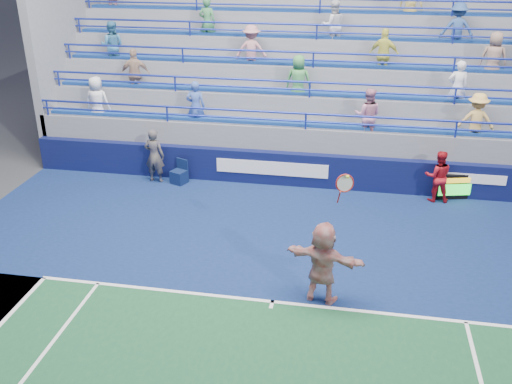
% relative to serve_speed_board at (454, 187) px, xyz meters
% --- Properties ---
extents(ground, '(120.00, 120.00, 0.00)m').
position_rel_serve_speed_board_xyz_m(ground, '(-4.62, -6.30, -0.41)').
color(ground, '#333538').
extents(sponsor_wall, '(18.00, 0.32, 1.10)m').
position_rel_serve_speed_board_xyz_m(sponsor_wall, '(-4.62, 0.20, 0.14)').
color(sponsor_wall, '#0B103C').
rests_on(sponsor_wall, ground).
extents(bleacher_stand, '(18.00, 5.60, 6.13)m').
position_rel_serve_speed_board_xyz_m(bleacher_stand, '(-4.63, 3.97, 1.14)').
color(bleacher_stand, slate).
rests_on(bleacher_stand, ground).
extents(serve_speed_board, '(1.17, 0.40, 0.81)m').
position_rel_serve_speed_board_xyz_m(serve_speed_board, '(0.00, 0.00, 0.00)').
color(serve_speed_board, black).
rests_on(serve_speed_board, ground).
extents(judge_chair, '(0.58, 0.59, 0.79)m').
position_rel_serve_speed_board_xyz_m(judge_chair, '(-8.61, -0.29, -0.15)').
color(judge_chair, '#0D1B40').
rests_on(judge_chair, ground).
extents(tennis_player, '(1.85, 0.96, 3.05)m').
position_rel_serve_speed_board_xyz_m(tennis_player, '(-3.58, -5.99, 0.55)').
color(tennis_player, silver).
rests_on(tennis_player, ground).
extents(line_judge, '(0.68, 0.47, 1.79)m').
position_rel_serve_speed_board_xyz_m(line_judge, '(-9.40, -0.28, 0.49)').
color(line_judge, '#121434').
rests_on(line_judge, ground).
extents(ball_girl, '(0.81, 0.65, 1.61)m').
position_rel_serve_speed_board_xyz_m(ball_girl, '(-0.55, -0.20, 0.40)').
color(ball_girl, '#AC131D').
rests_on(ball_girl, ground).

